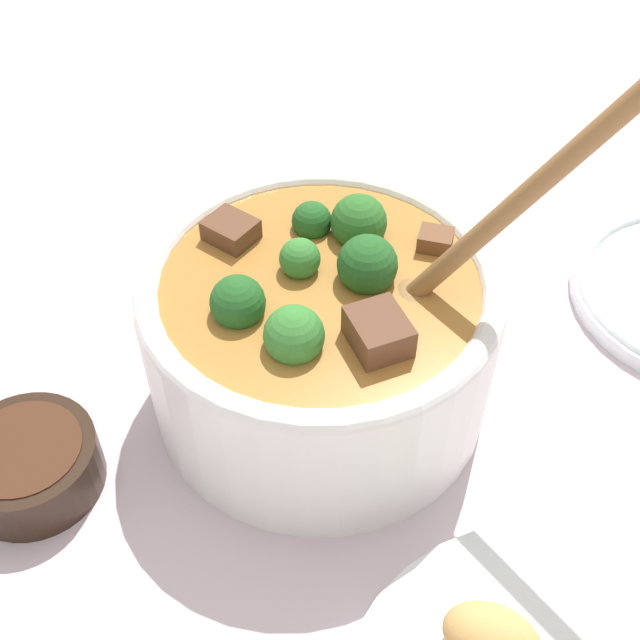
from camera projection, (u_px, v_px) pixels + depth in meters
The scene contains 3 objects.
ground_plane at pixel (320, 392), 0.55m from camera, with size 4.00×4.00×0.00m, color silver.
stew_bowl at pixel (321, 328), 0.50m from camera, with size 0.22×0.30×0.30m.
condiment_bowl at pixel (29, 463), 0.48m from camera, with size 0.09×0.09×0.04m.
Camera 1 is at (0.34, -0.04, 0.43)m, focal length 45.00 mm.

